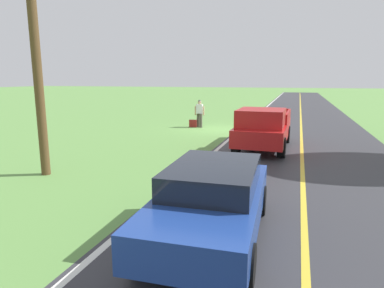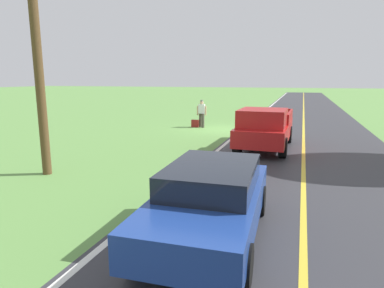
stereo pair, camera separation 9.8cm
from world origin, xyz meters
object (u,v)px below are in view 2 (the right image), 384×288
at_px(suitcase_carried, 195,123).
at_px(utility_pole_roadside, 37,52).
at_px(hitchhiker_walking, 202,112).
at_px(sedan_ahead_same_lane, 210,199).
at_px(pickup_truck_passing, 265,127).

height_order(suitcase_carried, utility_pole_roadside, utility_pole_roadside).
bearing_deg(suitcase_carried, utility_pole_roadside, -11.45).
height_order(hitchhiker_walking, utility_pole_roadside, utility_pole_roadside).
bearing_deg(sedan_ahead_same_lane, utility_pole_roadside, -22.52).
distance_m(hitchhiker_walking, pickup_truck_passing, 7.20).
xyz_separation_m(pickup_truck_passing, sedan_ahead_same_lane, (0.10, 8.76, -0.21)).
relative_size(sedan_ahead_same_lane, utility_pole_roadside, 0.58).
distance_m(pickup_truck_passing, utility_pole_roadside, 9.27).
xyz_separation_m(hitchhiker_walking, sedan_ahead_same_lane, (-4.43, 14.36, -0.23)).
bearing_deg(pickup_truck_passing, suitcase_carried, -47.93).
bearing_deg(hitchhiker_walking, pickup_truck_passing, 129.01).
relative_size(pickup_truck_passing, utility_pole_roadside, 0.71).
xyz_separation_m(sedan_ahead_same_lane, utility_pole_roadside, (6.17, -2.56, 3.07)).
bearing_deg(pickup_truck_passing, sedan_ahead_same_lane, 89.35).
height_order(pickup_truck_passing, sedan_ahead_same_lane, pickup_truck_passing).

